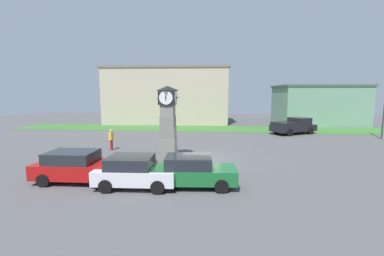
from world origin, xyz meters
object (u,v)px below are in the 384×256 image
Objects in this scene: clock_tower at (168,124)px; pedestrian_crossing_lot at (111,138)px; car_near_tower at (135,171)px; car_by_building at (193,171)px; bollard_near_tower at (172,161)px; car_navy_sedan at (77,166)px; bollard_mid_row at (155,167)px; pickup_truck at (293,126)px.

clock_tower is 3.00× the size of pedestrian_crossing_lot.
car_by_building reaches higher than car_near_tower.
pedestrian_crossing_lot is (-7.44, 7.54, 0.19)m from car_by_building.
bollard_near_tower is (0.65, -2.02, -2.01)m from clock_tower.
clock_tower is 6.34m from car_navy_sedan.
clock_tower is at bearing -27.08° from pedestrian_crossing_lot.
pedestrian_crossing_lot is at bearing 141.42° from bollard_near_tower.
clock_tower is 1.22× the size of car_by_building.
car_navy_sedan is at bearing 172.62° from car_near_tower.
clock_tower reaches higher than car_near_tower.
bollard_near_tower is 7.54m from pedestrian_crossing_lot.
clock_tower is 1.27× the size of car_near_tower.
bollard_mid_row is at bearing -49.16° from pedestrian_crossing_lot.
bollard_near_tower is 1.45m from bollard_mid_row.
clock_tower is 3.85m from bollard_mid_row.
car_navy_sedan is 6.03m from car_by_building.
pedestrian_crossing_lot is (-5.12, 5.93, 0.51)m from bollard_mid_row.
car_navy_sedan is at bearing -79.22° from pedestrian_crossing_lot.
bollard_mid_row is at bearing 145.24° from car_by_building.
car_near_tower is at bearing -104.01° from bollard_mid_row.
car_by_building reaches higher than bollard_mid_row.
bollard_mid_row is at bearing 22.24° from car_navy_sedan.
bollard_mid_row is 7.85m from pedestrian_crossing_lot.
pickup_truck is at bearing 55.90° from car_near_tower.
bollard_near_tower reaches higher than bollard_mid_row.
car_by_building is (2.32, -1.61, 0.32)m from bollard_mid_row.
clock_tower is 6.08m from pedestrian_crossing_lot.
bollard_mid_row is 2.84m from car_by_building.
car_by_building is 2.46× the size of pedestrian_crossing_lot.
car_by_building is at bearing -61.23° from bollard_near_tower.
clock_tower reaches higher than bollard_near_tower.
car_near_tower is (3.22, -0.42, -0.04)m from car_navy_sedan.
car_near_tower is 0.96× the size of car_by_building.
car_by_building is at bearing -45.35° from pedestrian_crossing_lot.
car_near_tower is (-0.59, -5.18, -1.74)m from clock_tower.
bollard_near_tower is 0.22× the size of car_navy_sedan.
car_near_tower is at bearing -173.47° from car_by_building.
car_near_tower reaches higher than bollard_near_tower.
bollard_mid_row is 0.54× the size of pedestrian_crossing_lot.
pedestrian_crossing_lot is (-5.88, 4.69, 0.47)m from bollard_near_tower.
bollard_mid_row is at bearing -126.04° from pickup_truck.
pedestrian_crossing_lot reaches higher than car_by_building.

